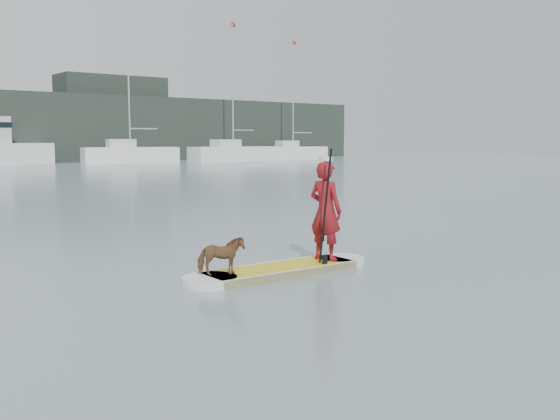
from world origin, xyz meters
TOP-DOWN VIEW (x-y plane):
  - ground at (0.00, 0.00)m, footprint 140.00×140.00m
  - paddleboard at (-0.69, 3.63)m, footprint 3.30×0.88m
  - paddler at (0.22, 3.60)m, footprint 0.51×0.66m
  - white_cap at (0.22, 3.60)m, footprint 0.22×0.22m
  - dog at (-1.75, 3.66)m, footprint 0.73×0.53m
  - paddle at (-0.03, 3.33)m, footprint 0.10×0.30m
  - sailboat_e at (15.65, 45.14)m, footprint 8.09×4.01m
  - sailboat_f at (25.42, 44.31)m, footprint 8.37×2.49m
  - shore_building_east at (18.00, 54.00)m, footprint 10.00×4.00m
  - sailboat_g at (33.28, 45.23)m, footprint 7.11×3.48m

SIDE VIEW (x-z plane):
  - ground at x=0.00m, z-range 0.00..0.00m
  - paddleboard at x=-0.69m, z-range 0.00..0.12m
  - dog at x=-1.75m, z-range 0.12..0.68m
  - paddle at x=-0.03m, z-range -0.20..1.80m
  - sailboat_g at x=33.28m, z-range -5.07..6.68m
  - sailboat_e at x=15.65m, z-range -4.81..6.42m
  - sailboat_f at x=25.42m, z-range -5.42..7.11m
  - paddler at x=0.22m, z-range 0.12..1.73m
  - white_cap at x=0.22m, z-range 1.73..1.80m
  - shore_building_east at x=18.00m, z-range 0.00..8.00m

